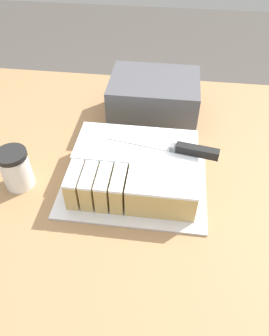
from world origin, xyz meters
TOP-DOWN VIEW (x-y plane):
  - ground_plane at (0.00, 0.00)m, footprint 8.00×8.00m
  - countertop at (0.00, 0.00)m, footprint 1.40×1.10m
  - cake_board at (-0.03, 0.01)m, footprint 0.37×0.30m
  - cake at (-0.03, 0.01)m, footprint 0.31×0.24m
  - knife at (0.09, 0.04)m, footprint 0.29×0.07m
  - coffee_cup at (-0.32, -0.04)m, footprint 0.08×0.08m
  - storage_box at (-0.01, 0.30)m, footprint 0.27×0.20m

SIDE VIEW (x-z plane):
  - ground_plane at x=0.00m, z-range 0.00..0.00m
  - countertop at x=0.00m, z-range 0.00..0.89m
  - cake_board at x=-0.03m, z-range 0.89..0.90m
  - cake at x=-0.03m, z-range 0.90..0.98m
  - coffee_cup at x=-0.32m, z-range 0.89..1.00m
  - storage_box at x=-0.01m, z-range 0.89..1.02m
  - knife at x=0.09m, z-range 0.98..1.00m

